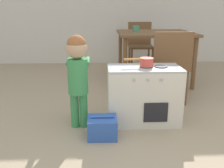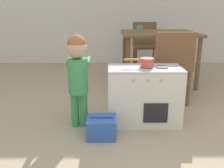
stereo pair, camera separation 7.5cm
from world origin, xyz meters
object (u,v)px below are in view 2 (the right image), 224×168
(child_figure, at_px, (78,69))
(dining_chair_near, at_px, (171,65))
(play_kitchen, at_px, (144,95))
(cup_on_table, at_px, (140,29))
(dining_chair_far, at_px, (145,44))
(toy_pot, at_px, (147,62))
(dining_table, at_px, (158,39))
(toy_basket, at_px, (101,127))

(child_figure, relative_size, dining_chair_near, 1.03)
(play_kitchen, bearing_deg, cup_on_table, 85.77)
(dining_chair_near, distance_m, dining_chair_far, 1.68)
(dining_chair_far, bearing_deg, cup_on_table, 76.55)
(dining_chair_far, relative_size, cup_on_table, 8.86)
(toy_pot, relative_size, cup_on_table, 2.91)
(toy_pot, relative_size, dining_chair_far, 0.33)
(dining_chair_near, bearing_deg, play_kitchen, -125.82)
(dining_table, xyz_separation_m, dining_chair_near, (-0.00, -0.85, -0.19))
(dining_chair_far, xyz_separation_m, cup_on_table, (-0.20, -0.85, 0.33))
(dining_chair_near, bearing_deg, toy_pot, -124.99)
(child_figure, bearing_deg, toy_pot, 7.08)
(child_figure, distance_m, toy_basket, 0.55)
(dining_chair_near, xyz_separation_m, cup_on_table, (-0.27, 0.83, 0.33))
(toy_pot, relative_size, child_figure, 0.32)
(play_kitchen, relative_size, dining_chair_far, 0.82)
(child_figure, height_order, dining_chair_far, child_figure)
(play_kitchen, bearing_deg, child_figure, -172.83)
(toy_basket, height_order, dining_chair_far, dining_chair_far)
(child_figure, bearing_deg, toy_basket, -45.31)
(dining_chair_near, height_order, dining_chair_far, same)
(child_figure, xyz_separation_m, cup_on_table, (0.70, 1.42, 0.23))
(child_figure, bearing_deg, play_kitchen, 7.17)
(toy_basket, relative_size, cup_on_table, 2.64)
(play_kitchen, relative_size, dining_chair_near, 0.82)
(cup_on_table, bearing_deg, dining_chair_near, -72.15)
(toy_basket, bearing_deg, dining_chair_far, 74.34)
(dining_table, relative_size, dining_chair_near, 1.26)
(dining_chair_near, xyz_separation_m, dining_chair_far, (-0.07, 1.68, 0.00))
(child_figure, distance_m, dining_chair_near, 1.13)
(toy_pot, height_order, child_figure, child_figure)
(dining_chair_near, height_order, cup_on_table, dining_chair_near)
(toy_basket, height_order, dining_table, dining_table)
(toy_basket, xyz_separation_m, cup_on_table, (0.49, 1.63, 0.69))
(toy_pot, relative_size, toy_basket, 1.10)
(dining_chair_far, bearing_deg, dining_table, 94.87)
(toy_basket, relative_size, dining_chair_far, 0.30)
(toy_pot, height_order, dining_chair_far, dining_chair_far)
(dining_table, xyz_separation_m, cup_on_table, (-0.27, -0.02, 0.14))
(toy_basket, relative_size, dining_table, 0.24)
(toy_basket, bearing_deg, cup_on_table, 73.20)
(play_kitchen, height_order, dining_chair_far, dining_chair_far)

